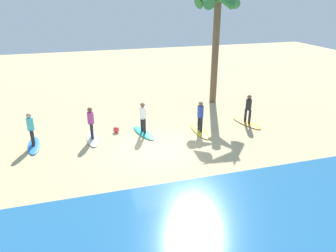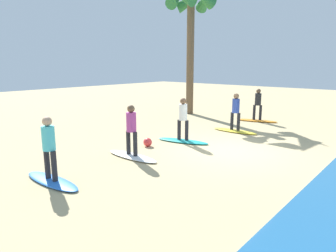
{
  "view_description": "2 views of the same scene",
  "coord_description": "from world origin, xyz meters",
  "px_view_note": "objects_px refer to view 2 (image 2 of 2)",
  "views": [
    {
      "loc": [
        3.3,
        13.3,
        6.9
      ],
      "look_at": [
        -0.79,
        -0.72,
        0.86
      ],
      "focal_mm": 34.36,
      "sensor_mm": 36.0,
      "label": 1
    },
    {
      "loc": [
        9.21,
        4.99,
        3.01
      ],
      "look_at": [
        0.94,
        -2.17,
        0.74
      ],
      "focal_mm": 32.31,
      "sensor_mm": 36.0,
      "label": 2
    }
  ],
  "objects_px": {
    "surfboard_orange": "(257,121)",
    "surfer_yellow": "(236,109)",
    "beach_ball": "(148,142)",
    "surfer_teal": "(183,116)",
    "surfboard_teal": "(183,141)",
    "surfboard_white": "(132,156)",
    "surfer_white": "(131,126)",
    "surfboard_blue": "(52,181)",
    "surfer_blue": "(49,144)",
    "surfboard_yellow": "(235,131)",
    "surfer_orange": "(258,102)",
    "palm_tree": "(191,12)"
  },
  "relations": [
    {
      "from": "surfboard_blue",
      "to": "surfboard_yellow",
      "type": "bearing_deg",
      "value": 82.71
    },
    {
      "from": "surfboard_teal",
      "to": "surfer_teal",
      "type": "height_order",
      "value": "surfer_teal"
    },
    {
      "from": "surfer_teal",
      "to": "surfboard_white",
      "type": "distance_m",
      "value": 2.83
    },
    {
      "from": "surfboard_yellow",
      "to": "surfboard_orange",
      "type": "bearing_deg",
      "value": 95.0
    },
    {
      "from": "surfer_teal",
      "to": "surfer_blue",
      "type": "bearing_deg",
      "value": -0.05
    },
    {
      "from": "surfer_yellow",
      "to": "surfboard_blue",
      "type": "distance_m",
      "value": 8.48
    },
    {
      "from": "surfboard_blue",
      "to": "surfer_blue",
      "type": "bearing_deg",
      "value": -0.0
    },
    {
      "from": "surfboard_teal",
      "to": "surfer_orange",
      "type": "bearing_deg",
      "value": 72.52
    },
    {
      "from": "surfboard_white",
      "to": "surfboard_blue",
      "type": "relative_size",
      "value": 1.0
    },
    {
      "from": "surfboard_yellow",
      "to": "surfer_yellow",
      "type": "height_order",
      "value": "surfer_yellow"
    },
    {
      "from": "surfboard_white",
      "to": "surfboard_blue",
      "type": "height_order",
      "value": "same"
    },
    {
      "from": "surfboard_yellow",
      "to": "surfer_yellow",
      "type": "xyz_separation_m",
      "value": [
        0.0,
        0.0,
        0.99
      ]
    },
    {
      "from": "beach_ball",
      "to": "palm_tree",
      "type": "bearing_deg",
      "value": -154.44
    },
    {
      "from": "surfer_orange",
      "to": "surfboard_white",
      "type": "xyz_separation_m",
      "value": [
        8.61,
        -0.34,
        -0.99
      ]
    },
    {
      "from": "surfboard_yellow",
      "to": "surfboard_white",
      "type": "bearing_deg",
      "value": -98.51
    },
    {
      "from": "surfboard_white",
      "to": "palm_tree",
      "type": "xyz_separation_m",
      "value": [
        -8.35,
        -3.94,
        5.88
      ]
    },
    {
      "from": "beach_ball",
      "to": "surfer_teal",
      "type": "bearing_deg",
      "value": 156.67
    },
    {
      "from": "surfboard_white",
      "to": "surfboard_blue",
      "type": "distance_m",
      "value": 2.8
    },
    {
      "from": "surfer_yellow",
      "to": "surfboard_teal",
      "type": "bearing_deg",
      "value": -12.62
    },
    {
      "from": "surfer_white",
      "to": "palm_tree",
      "type": "xyz_separation_m",
      "value": [
        -8.35,
        -3.94,
        4.89
      ]
    },
    {
      "from": "surfer_yellow",
      "to": "beach_ball",
      "type": "height_order",
      "value": "surfer_yellow"
    },
    {
      "from": "surfer_teal",
      "to": "beach_ball",
      "type": "distance_m",
      "value": 1.72
    },
    {
      "from": "surfer_orange",
      "to": "surfer_white",
      "type": "distance_m",
      "value": 8.61
    },
    {
      "from": "surfer_teal",
      "to": "surfboard_white",
      "type": "xyz_separation_m",
      "value": [
        2.65,
        -0.03,
        -0.99
      ]
    },
    {
      "from": "surfer_teal",
      "to": "beach_ball",
      "type": "relative_size",
      "value": 5.12
    },
    {
      "from": "surfboard_yellow",
      "to": "surfboard_blue",
      "type": "bearing_deg",
      "value": -96.04
    },
    {
      "from": "surfboard_orange",
      "to": "surfer_teal",
      "type": "xyz_separation_m",
      "value": [
        5.96,
        -0.31,
        0.99
      ]
    },
    {
      "from": "surfer_yellow",
      "to": "surfboard_blue",
      "type": "bearing_deg",
      "value": -4.52
    },
    {
      "from": "surfer_yellow",
      "to": "beach_ball",
      "type": "relative_size",
      "value": 5.12
    },
    {
      "from": "surfer_orange",
      "to": "beach_ball",
      "type": "distance_m",
      "value": 7.42
    },
    {
      "from": "surfboard_yellow",
      "to": "surfer_white",
      "type": "xyz_separation_m",
      "value": [
        5.59,
        -0.69,
        0.99
      ]
    },
    {
      "from": "beach_ball",
      "to": "surfer_blue",
      "type": "bearing_deg",
      "value": 8.06
    },
    {
      "from": "surfer_orange",
      "to": "surfer_white",
      "type": "bearing_deg",
      "value": -2.27
    },
    {
      "from": "surfboard_orange",
      "to": "beach_ball",
      "type": "xyz_separation_m",
      "value": [
        7.32,
        -0.9,
        0.12
      ]
    },
    {
      "from": "surfboard_orange",
      "to": "surfer_yellow",
      "type": "relative_size",
      "value": 1.28
    },
    {
      "from": "beach_ball",
      "to": "surfboard_orange",
      "type": "bearing_deg",
      "value": 173.0
    },
    {
      "from": "surfer_yellow",
      "to": "surfboard_teal",
      "type": "relative_size",
      "value": 0.78
    },
    {
      "from": "surfer_orange",
      "to": "surfboard_blue",
      "type": "distance_m",
      "value": 11.46
    },
    {
      "from": "surfer_blue",
      "to": "beach_ball",
      "type": "height_order",
      "value": "surfer_blue"
    },
    {
      "from": "surfboard_yellow",
      "to": "beach_ball",
      "type": "distance_m",
      "value": 4.48
    },
    {
      "from": "surfboard_teal",
      "to": "surfboard_blue",
      "type": "xyz_separation_m",
      "value": [
        5.45,
        -0.0,
        0.0
      ]
    },
    {
      "from": "surfboard_orange",
      "to": "surfer_teal",
      "type": "bearing_deg",
      "value": -108.44
    },
    {
      "from": "surfboard_yellow",
      "to": "surfer_yellow",
      "type": "distance_m",
      "value": 0.99
    },
    {
      "from": "surfboard_yellow",
      "to": "beach_ball",
      "type": "relative_size",
      "value": 6.55
    },
    {
      "from": "surfboard_teal",
      "to": "surfboard_white",
      "type": "xyz_separation_m",
      "value": [
        2.65,
        -0.03,
        0.0
      ]
    },
    {
      "from": "surfboard_teal",
      "to": "surfer_teal",
      "type": "bearing_deg",
      "value": 75.53
    },
    {
      "from": "surfboard_white",
      "to": "surfer_white",
      "type": "height_order",
      "value": "surfer_white"
    },
    {
      "from": "beach_ball",
      "to": "surfer_yellow",
      "type": "bearing_deg",
      "value": 163.86
    },
    {
      "from": "surfboard_orange",
      "to": "surfer_white",
      "type": "distance_m",
      "value": 8.67
    },
    {
      "from": "surfboard_yellow",
      "to": "surfboard_teal",
      "type": "distance_m",
      "value": 3.02
    }
  ]
}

